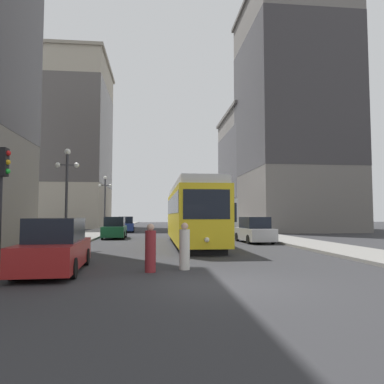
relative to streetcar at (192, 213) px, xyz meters
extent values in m
plane|color=#303033|center=(-0.57, -13.81, -2.10)|extent=(200.00, 200.00, 0.00)
cube|color=gray|center=(-8.80, 26.19, -2.03)|extent=(3.41, 120.00, 0.15)
cube|color=gray|center=(7.67, 26.19, -2.03)|extent=(3.41, 120.00, 0.15)
cube|color=black|center=(0.00, 0.01, -1.93)|extent=(2.23, 13.16, 0.35)
cube|color=yellow|center=(0.00, 0.01, -0.20)|extent=(2.63, 14.30, 3.10)
cube|color=black|center=(0.00, 0.01, 0.50)|extent=(2.65, 13.73, 1.08)
cube|color=silver|center=(0.00, 0.01, 1.57)|extent=(2.42, 14.02, 0.44)
cube|color=black|center=(-0.01, -7.12, 0.34)|extent=(2.21, 0.08, 1.40)
sphere|color=#F2EACC|center=(-0.01, -7.19, -1.30)|extent=(0.24, 0.24, 0.24)
cube|color=black|center=(3.77, 14.27, -1.93)|extent=(2.28, 11.53, 0.35)
cube|color=silver|center=(3.77, 14.27, -0.20)|extent=(2.67, 12.53, 3.10)
cube|color=black|center=(3.77, 14.27, 0.34)|extent=(2.70, 12.03, 1.30)
cube|color=black|center=(3.71, 8.03, 0.11)|extent=(2.30, 0.10, 1.71)
cylinder|color=black|center=(-6.61, 5.94, -1.78)|extent=(0.19, 0.64, 0.64)
cylinder|color=black|center=(-6.67, 8.74, -1.78)|extent=(0.19, 0.64, 0.64)
cylinder|color=black|center=(-4.90, 5.97, -1.78)|extent=(0.19, 0.64, 0.64)
cylinder|color=black|center=(-4.96, 8.78, -1.78)|extent=(0.19, 0.64, 0.64)
cube|color=#14512D|center=(-5.79, 7.36, -1.50)|extent=(1.90, 4.56, 0.84)
cube|color=black|center=(-5.79, 7.47, -0.68)|extent=(1.64, 2.52, 0.80)
cylinder|color=black|center=(-6.55, -12.57, -1.78)|extent=(0.22, 0.65, 0.64)
cylinder|color=black|center=(-6.73, -9.49, -1.78)|extent=(0.22, 0.65, 0.64)
cylinder|color=black|center=(-4.85, -12.47, -1.78)|extent=(0.22, 0.65, 0.64)
cylinder|color=black|center=(-5.03, -9.39, -1.78)|extent=(0.22, 0.65, 0.64)
cube|color=maroon|center=(-5.79, -10.98, -1.50)|extent=(2.09, 5.07, 0.84)
cube|color=black|center=(-5.80, -10.86, -0.68)|extent=(1.74, 2.82, 0.80)
cylinder|color=black|center=(5.44, 3.06, -1.78)|extent=(0.21, 0.65, 0.64)
cylinder|color=black|center=(5.59, 0.25, -1.78)|extent=(0.21, 0.65, 0.64)
cylinder|color=black|center=(3.73, 2.97, -1.78)|extent=(0.21, 0.65, 0.64)
cylinder|color=black|center=(3.88, 0.16, -1.78)|extent=(0.21, 0.65, 0.64)
cube|color=#B2B2B7|center=(4.66, 1.61, -1.50)|extent=(2.03, 4.62, 0.84)
cube|color=black|center=(4.67, 1.50, -0.68)|extent=(1.71, 2.57, 0.80)
cylinder|color=black|center=(-6.59, 18.01, -1.78)|extent=(0.21, 0.65, 0.64)
cylinder|color=black|center=(-6.70, 20.64, -1.78)|extent=(0.21, 0.65, 0.64)
cylinder|color=black|center=(-4.88, 18.08, -1.78)|extent=(0.21, 0.65, 0.64)
cylinder|color=black|center=(-4.99, 20.71, -1.78)|extent=(0.21, 0.65, 0.64)
cube|color=navy|center=(-5.79, 19.36, -1.50)|extent=(1.98, 4.31, 0.84)
cube|color=black|center=(-5.79, 19.47, -0.68)|extent=(1.68, 2.39, 0.80)
cylinder|color=beige|center=(-1.35, -10.91, -1.39)|extent=(0.37, 0.37, 1.42)
sphere|color=tan|center=(-1.35, -10.91, -0.57)|extent=(0.25, 0.25, 0.25)
cylinder|color=maroon|center=(-2.55, -11.39, -1.40)|extent=(0.37, 0.37, 1.40)
sphere|color=tan|center=(-2.55, -11.39, -0.59)|extent=(0.25, 0.25, 0.25)
cylinder|color=#232328|center=(-7.49, -11.32, 0.05)|extent=(0.12, 0.12, 4.01)
cube|color=black|center=(-7.49, -11.32, 1.58)|extent=(0.36, 0.36, 0.95)
sphere|color=red|center=(-7.29, -11.32, 1.89)|extent=(0.18, 0.18, 0.18)
sphere|color=gold|center=(-7.29, -11.32, 1.58)|extent=(0.18, 0.18, 0.18)
sphere|color=green|center=(-7.29, -11.32, 1.28)|extent=(0.18, 0.18, 0.18)
cylinder|color=#333338|center=(-7.69, -1.54, 0.78)|extent=(0.16, 0.16, 5.46)
sphere|color=white|center=(-7.69, -1.54, 3.67)|extent=(0.36, 0.36, 0.36)
sphere|color=white|center=(-8.24, -1.54, 2.86)|extent=(0.31, 0.31, 0.31)
sphere|color=white|center=(-7.14, -1.54, 2.86)|extent=(0.31, 0.31, 0.31)
cube|color=#333338|center=(-7.69, -1.54, 2.86)|extent=(1.10, 0.06, 0.06)
cylinder|color=#333338|center=(-7.69, 15.17, 0.87)|extent=(0.16, 0.16, 5.65)
sphere|color=white|center=(-7.69, 15.17, 3.86)|extent=(0.36, 0.36, 0.36)
sphere|color=white|center=(-8.24, 15.17, 3.02)|extent=(0.31, 0.31, 0.31)
sphere|color=white|center=(-7.14, 15.17, 3.02)|extent=(0.31, 0.31, 0.31)
cube|color=#333338|center=(-7.69, 15.17, 3.02)|extent=(1.10, 0.06, 0.06)
cube|color=#B2A893|center=(-15.54, 37.16, 11.45)|extent=(10.08, 15.54, 27.09)
cube|color=#595451|center=(-15.54, 37.16, 12.80)|extent=(10.12, 15.58, 16.26)
cube|color=gray|center=(-15.54, 37.16, 25.24)|extent=(10.68, 16.14, 0.50)
cube|color=gray|center=(15.81, 35.24, 7.09)|extent=(12.88, 15.37, 18.37)
cube|color=#423F43|center=(15.81, 35.24, 8.00)|extent=(12.92, 15.41, 11.02)
cube|color=slate|center=(15.81, 35.24, 16.52)|extent=(13.48, 15.97, 0.50)
cube|color=slate|center=(15.42, 21.31, 12.87)|extent=(12.09, 15.09, 29.94)
cube|color=#383538|center=(15.42, 21.31, 14.37)|extent=(12.13, 15.13, 17.97)
cube|color=#5F5B56|center=(15.42, 21.31, 28.09)|extent=(12.69, 15.69, 0.50)
camera|label=1|loc=(-2.40, -23.84, -0.20)|focal=33.92mm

